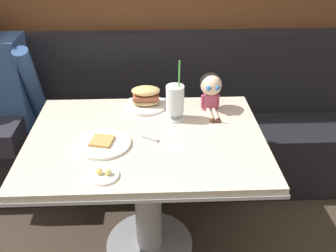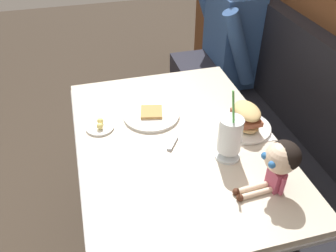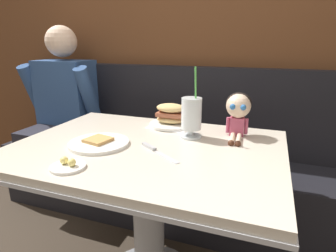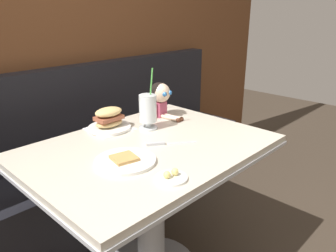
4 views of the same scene
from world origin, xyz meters
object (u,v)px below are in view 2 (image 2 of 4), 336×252
at_px(milkshake_glass, 230,136).
at_px(sandwich_plate, 246,120).
at_px(diner_patron, 225,37).
at_px(toast_plate, 151,115).
at_px(seated_doll, 280,160).
at_px(butter_saucer, 100,126).
at_px(butter_knife, 170,149).

height_order(milkshake_glass, sandwich_plate, milkshake_glass).
distance_m(milkshake_glass, diner_patron, 1.13).
distance_m(toast_plate, seated_doll, 0.63).
distance_m(milkshake_glass, sandwich_plate, 0.21).
bearing_deg(milkshake_glass, diner_patron, 158.19).
relative_size(sandwich_plate, butter_saucer, 1.83).
relative_size(toast_plate, seated_doll, 1.13).
bearing_deg(toast_plate, milkshake_glass, 33.75).
bearing_deg(butter_knife, sandwich_plate, 97.59).
bearing_deg(toast_plate, butter_knife, 4.83).
distance_m(toast_plate, milkshake_glass, 0.42).
height_order(milkshake_glass, seated_doll, milkshake_glass).
relative_size(sandwich_plate, diner_patron, 0.27).
height_order(butter_knife, seated_doll, seated_doll).
height_order(toast_plate, milkshake_glass, milkshake_glass).
bearing_deg(butter_saucer, milkshake_glass, 55.95).
bearing_deg(butter_knife, seated_doll, 46.46).
height_order(butter_saucer, butter_knife, butter_saucer).
xyz_separation_m(sandwich_plate, butter_knife, (0.05, -0.34, -0.04)).
bearing_deg(sandwich_plate, diner_patron, 162.75).
bearing_deg(butter_saucer, sandwich_plate, 74.43).
distance_m(sandwich_plate, butter_saucer, 0.62).
height_order(milkshake_glass, butter_saucer, milkshake_glass).
xyz_separation_m(seated_doll, diner_patron, (-1.24, 0.32, -0.13)).
bearing_deg(toast_plate, butter_saucer, -82.94).
bearing_deg(butter_knife, milkshake_glass, 64.69).
bearing_deg(sandwich_plate, milkshake_glass, -44.17).
bearing_deg(butter_knife, diner_patron, 146.75).
bearing_deg(toast_plate, seated_doll, 31.44).
relative_size(milkshake_glass, diner_patron, 0.39).
relative_size(butter_saucer, butter_knife, 0.59).
bearing_deg(butter_saucer, diner_patron, 130.25).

